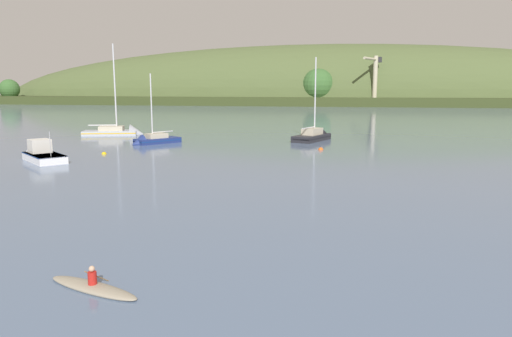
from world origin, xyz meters
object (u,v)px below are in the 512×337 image
Objects in this scene: sailboat_midwater_white at (314,138)px; mooring_buoy_midchannel at (321,150)px; sailboat_far_left at (152,142)px; sailboat_near_mooring at (119,133)px; canoe_with_paddler at (93,287)px; fishing_boat_moored at (42,156)px; mooring_buoy_off_fishing_boat at (104,154)px; dockside_crane at (375,82)px.

sailboat_midwater_white is 18.80× the size of mooring_buoy_midchannel.
sailboat_far_left is at bearing 177.44° from mooring_buoy_midchannel.
sailboat_near_mooring reaches higher than mooring_buoy_midchannel.
sailboat_near_mooring is at bearing -46.37° from canoe_with_paddler.
fishing_boat_moored is (6.07, -25.49, 0.17)m from sailboat_near_mooring.
mooring_buoy_off_fishing_boat is (3.53, 5.64, -0.46)m from fishing_boat_moored.
mooring_buoy_off_fishing_boat is (-27.80, -147.80, -9.55)m from dockside_crane.
sailboat_far_left is 1.48× the size of fishing_boat_moored.
fishing_boat_moored is (-24.30, -25.60, 0.10)m from sailboat_midwater_white.
sailboat_midwater_white is at bearing 43.86° from mooring_buoy_off_fishing_boat.
sailboat_far_left is at bearing 9.19° from dockside_crane.
mooring_buoy_off_fishing_boat is (-20.77, -19.96, -0.36)m from sailboat_midwater_white.
sailboat_near_mooring is 26.20m from fishing_boat_moored.
dockside_crane is 4.53× the size of canoe_with_paddler.
sailboat_midwater_white is at bearing -77.06° from canoe_with_paddler.
sailboat_midwater_white reaches higher than canoe_with_paddler.
sailboat_midwater_white is 2.92× the size of canoe_with_paddler.
sailboat_midwater_white is at bearing -20.63° from sailboat_near_mooring.
sailboat_far_left is 10.62m from mooring_buoy_off_fishing_boat.
sailboat_near_mooring reaches higher than canoe_with_paddler.
dockside_crane is 1.55× the size of sailboat_midwater_white.
sailboat_far_left reaches higher than canoe_with_paddler.
sailboat_far_left is 22.26m from mooring_buoy_midchannel.
fishing_boat_moored is at bearing -34.69° from canoe_with_paddler.
sailboat_far_left is at bearing 86.79° from mooring_buoy_off_fishing_boat.
mooring_buoy_off_fishing_boat is at bearing 9.76° from dockside_crane.
dockside_crane reaches higher than sailboat_midwater_white.
sailboat_far_left is 46.65m from canoe_with_paddler.
sailboat_near_mooring is at bearing -40.28° from fishing_boat_moored.
sailboat_far_left is at bearing -51.80° from canoe_with_paddler.
sailboat_near_mooring is at bearing -98.67° from sailboat_far_left.
sailboat_near_mooring is 1.22× the size of sailboat_midwater_white.
sailboat_near_mooring is at bearing 162.47° from mooring_buoy_midchannel.
sailboat_midwater_white is at bearing -97.19° from fishing_boat_moored.
mooring_buoy_off_fishing_boat is (-22.84, -9.61, 0.00)m from mooring_buoy_midchannel.
sailboat_near_mooring is 22.90× the size of mooring_buoy_midchannel.
fishing_boat_moored is at bearing 154.56° from sailboat_midwater_white.
dockside_crane is 140.18m from sailboat_far_left.
canoe_with_paddler is (-1.47, -52.10, -0.27)m from sailboat_midwater_white.
sailboat_near_mooring is (-37.40, -127.95, -9.27)m from dockside_crane.
canoe_with_paddler is 7.05× the size of mooring_buoy_off_fishing_boat.
fishing_boat_moored is at bearing 8.87° from dockside_crane.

